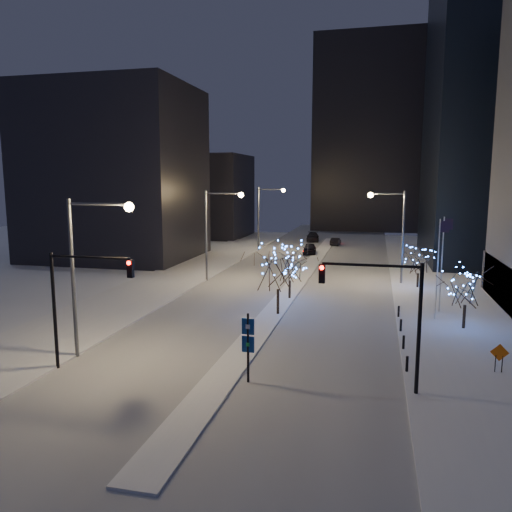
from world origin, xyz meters
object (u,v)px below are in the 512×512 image
(construction_sign, at_px, (499,355))
(street_lamp_w_mid, at_px, (215,223))
(street_lamp_east, at_px, (394,225))
(car_mid, at_px, (336,242))
(wayfinding_sign, at_px, (248,340))
(traffic_signal_west, at_px, (77,292))
(street_lamp_w_far, at_px, (265,210))
(holiday_tree_median_near, at_px, (278,267))
(street_lamp_w_near, at_px, (87,256))
(traffic_signal_east, at_px, (388,305))
(car_near, at_px, (310,249))
(holiday_tree_plaza_near, at_px, (466,287))
(holiday_tree_median_far, at_px, (290,265))
(holiday_tree_plaza_far, at_px, (419,261))
(car_far, at_px, (313,237))

(construction_sign, bearing_deg, street_lamp_w_mid, 140.04)
(construction_sign, bearing_deg, street_lamp_east, 103.99)
(car_mid, height_order, wayfinding_sign, wayfinding_sign)
(street_lamp_w_mid, xyz_separation_m, construction_sign, (24.27, -21.88, -5.33))
(traffic_signal_west, bearing_deg, street_lamp_w_mid, 91.06)
(traffic_signal_west, bearing_deg, street_lamp_w_far, 90.55)
(street_lamp_east, relative_size, construction_sign, 5.91)
(street_lamp_w_far, distance_m, holiday_tree_median_near, 38.59)
(street_lamp_w_near, height_order, holiday_tree_median_near, street_lamp_w_near)
(traffic_signal_east, height_order, car_near, traffic_signal_east)
(wayfinding_sign, height_order, construction_sign, wayfinding_sign)
(traffic_signal_east, bearing_deg, street_lamp_w_near, 176.79)
(street_lamp_w_mid, distance_m, holiday_tree_plaza_near, 27.31)
(holiday_tree_median_far, xyz_separation_m, construction_sign, (14.83, -15.29, -2.15))
(street_lamp_w_far, relative_size, traffic_signal_west, 1.43)
(car_near, distance_m, holiday_tree_plaza_near, 39.56)
(car_near, relative_size, construction_sign, 2.82)
(car_near, bearing_deg, holiday_tree_plaza_far, -62.45)
(traffic_signal_west, height_order, construction_sign, traffic_signal_west)
(construction_sign, bearing_deg, holiday_tree_median_far, 136.22)
(car_near, distance_m, construction_sign, 47.82)
(holiday_tree_median_far, height_order, holiday_tree_plaza_near, holiday_tree_median_far)
(car_near, relative_size, car_mid, 1.21)
(traffic_signal_west, distance_m, construction_sign, 24.58)
(traffic_signal_east, xyz_separation_m, wayfinding_sign, (-7.38, -0.33, -2.35))
(traffic_signal_west, relative_size, holiday_tree_plaza_far, 1.60)
(street_lamp_w_near, height_order, construction_sign, street_lamp_w_near)
(street_lamp_w_far, bearing_deg, holiday_tree_median_far, -73.37)
(car_near, xyz_separation_m, holiday_tree_median_far, (2.00, -29.47, 2.51))
(car_far, distance_m, holiday_tree_plaza_far, 40.79)
(street_lamp_w_far, relative_size, car_near, 2.10)
(traffic_signal_east, relative_size, car_near, 1.47)
(car_mid, bearing_deg, wayfinding_sign, 94.35)
(car_far, relative_size, holiday_tree_plaza_near, 1.15)
(traffic_signal_east, height_order, wayfinding_sign, traffic_signal_east)
(car_far, xyz_separation_m, construction_sign, (18.36, -60.79, 0.38))
(street_lamp_w_mid, bearing_deg, street_lamp_w_near, -90.00)
(car_near, bearing_deg, car_mid, 69.66)
(traffic_signal_east, xyz_separation_m, holiday_tree_plaza_near, (5.88, 12.93, -1.50))
(car_near, height_order, holiday_tree_plaza_near, holiday_tree_plaza_near)
(car_near, bearing_deg, car_far, 89.92)
(street_lamp_w_mid, bearing_deg, construction_sign, -42.04)
(car_near, bearing_deg, street_lamp_east, -65.32)
(holiday_tree_plaza_near, relative_size, holiday_tree_plaza_far, 1.08)
(holiday_tree_median_far, height_order, holiday_tree_plaza_far, holiday_tree_median_far)
(traffic_signal_west, bearing_deg, street_lamp_w_near, 103.96)
(traffic_signal_west, bearing_deg, car_near, 82.08)
(car_far, distance_m, wayfinding_sign, 65.43)
(street_lamp_w_mid, distance_m, car_mid, 36.27)
(street_lamp_w_far, bearing_deg, holiday_tree_median_near, -75.82)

